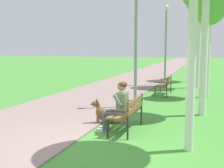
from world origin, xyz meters
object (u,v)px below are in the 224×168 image
at_px(park_bench_mid, 165,83).
at_px(birch_tree_third, 210,1).
at_px(birch_tree_fifth, 202,0).
at_px(dog_brown, 104,114).
at_px(park_bench_near, 128,111).
at_px(lamp_post_near, 136,45).
at_px(person_seated_on_near_bench, 118,105).
at_px(lamp_post_mid, 166,44).

height_order(park_bench_mid, birch_tree_third, birch_tree_third).
relative_size(park_bench_mid, birch_tree_fifth, 0.25).
relative_size(park_bench_mid, birch_tree_third, 0.30).
bearing_deg(park_bench_mid, birch_tree_third, -0.86).
height_order(dog_brown, birch_tree_fifth, birch_tree_fifth).
xyz_separation_m(park_bench_near, birch_tree_fifth, (1.31, 12.06, 4.41)).
height_order(lamp_post_near, birch_tree_third, birch_tree_third).
xyz_separation_m(dog_brown, lamp_post_near, (0.27, 2.39, 1.89)).
bearing_deg(person_seated_on_near_bench, lamp_post_near, 95.93).
distance_m(park_bench_near, lamp_post_mid, 9.44).
xyz_separation_m(park_bench_mid, person_seated_on_near_bench, (-0.25, -6.05, 0.17)).
bearing_deg(lamp_post_near, lamp_post_mid, 89.27).
bearing_deg(park_bench_mid, birch_tree_fifth, 78.42).
bearing_deg(lamp_post_mid, lamp_post_near, -90.73).
distance_m(person_seated_on_near_bench, birch_tree_third, 7.12).
distance_m(park_bench_near, person_seated_on_near_bench, 0.32).
distance_m(park_bench_near, lamp_post_near, 3.32).
distance_m(person_seated_on_near_bench, dog_brown, 0.96).
xyz_separation_m(person_seated_on_near_bench, birch_tree_fifth, (1.52, 12.23, 4.24)).
xyz_separation_m(park_bench_near, person_seated_on_near_bench, (-0.21, -0.17, 0.17)).
bearing_deg(birch_tree_third, lamp_post_mid, 123.15).
height_order(person_seated_on_near_bench, birch_tree_third, birch_tree_third).
xyz_separation_m(person_seated_on_near_bench, birch_tree_third, (2.00, 6.03, 3.23)).
bearing_deg(birch_tree_fifth, person_seated_on_near_bench, -97.07).
bearing_deg(park_bench_near, park_bench_mid, 89.56).
height_order(birch_tree_third, birch_tree_fifth, birch_tree_fifth).
distance_m(dog_brown, lamp_post_near, 3.06).
bearing_deg(dog_brown, birch_tree_fifth, 79.72).
distance_m(lamp_post_near, birch_tree_fifth, 9.79).
height_order(park_bench_near, lamp_post_near, lamp_post_near).
bearing_deg(dog_brown, park_bench_near, -29.86).
bearing_deg(park_bench_near, person_seated_on_near_bench, -140.87).
relative_size(park_bench_near, person_seated_on_near_bench, 1.20).
bearing_deg(park_bench_near, dog_brown, 150.14).
xyz_separation_m(person_seated_on_near_bench, lamp_post_near, (-0.31, 3.01, 1.47)).
distance_m(park_bench_mid, person_seated_on_near_bench, 6.06).
height_order(park_bench_near, lamp_post_mid, lamp_post_mid).
bearing_deg(person_seated_on_near_bench, park_bench_mid, 87.61).
relative_size(lamp_post_near, birch_tree_third, 0.83).
distance_m(person_seated_on_near_bench, birch_tree_fifth, 13.03).
bearing_deg(person_seated_on_near_bench, birch_tree_third, 71.68).
relative_size(lamp_post_near, lamp_post_mid, 0.95).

